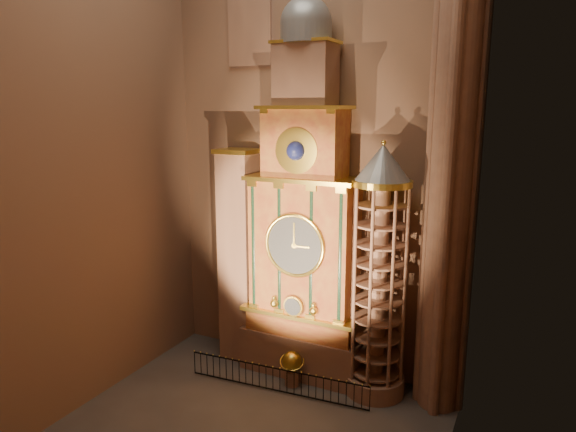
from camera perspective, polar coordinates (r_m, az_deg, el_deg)
The scene contains 11 objects.
floor at distance 21.28m, azimuth -4.34°, elevation -22.53°, with size 14.00×14.00×0.00m, color #383330.
wall_back at distance 22.92m, azimuth 2.99°, elevation 9.34°, with size 22.00×22.00×0.00m, color brown.
wall_left at distance 22.04m, azimuth -20.85°, elevation 8.48°, with size 22.00×22.00×0.00m, color brown.
wall_right at distance 15.20m, azimuth 18.52°, elevation 7.44°, with size 22.00×22.00×0.00m, color brown.
astronomical_clock at distance 22.59m, azimuth 1.82°, elevation -1.78°, with size 5.60×2.41×16.70m.
portrait_tower at distance 24.56m, azimuth -5.44°, elevation -4.40°, with size 1.80×1.60×10.20m.
stair_turret at distance 21.58m, azimuth 10.04°, elevation -6.52°, with size 2.50×2.50×10.80m.
gothic_pier at distance 20.26m, azimuth 18.02°, elevation 8.44°, with size 2.04×2.04×22.00m.
stained_glass_window at distance 24.69m, azimuth -4.33°, elevation 22.32°, with size 2.20×0.14×5.20m.
celestial_globe at distance 23.47m, azimuth 0.44°, elevation -16.25°, with size 1.30×1.25×1.58m.
iron_railing at distance 23.12m, azimuth -1.30°, elevation -17.73°, with size 8.12×0.70×1.09m.
Camera 1 is at (9.10, -15.02, 12.02)m, focal length 32.00 mm.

